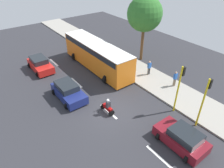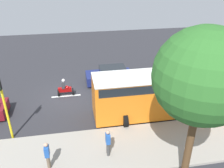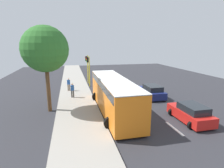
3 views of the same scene
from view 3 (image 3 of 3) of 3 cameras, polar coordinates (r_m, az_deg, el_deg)
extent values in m
cube|color=#2D2D33|center=(25.27, 4.59, -1.98)|extent=(40.00, 60.00, 0.10)
cube|color=#9E998E|center=(24.09, -11.49, -2.64)|extent=(4.00, 60.00, 0.15)
cube|color=white|center=(36.61, -1.14, 2.76)|extent=(0.20, 2.40, 0.01)
cube|color=white|center=(30.87, 1.20, 0.88)|extent=(0.20, 2.40, 0.01)
cube|color=white|center=(25.26, 4.59, -1.86)|extent=(0.20, 2.40, 0.01)
cube|color=white|center=(19.87, 9.89, -6.10)|extent=(0.20, 2.40, 0.01)
cube|color=white|center=(14.97, 19.10, -13.15)|extent=(0.20, 2.40, 0.01)
cube|color=navy|center=(22.25, 12.34, -2.67)|extent=(1.94, 4.18, 0.80)
cube|color=#1E2328|center=(21.79, 12.80, -1.17)|extent=(1.63, 2.34, 0.56)
cylinder|color=black|center=(23.18, 8.93, -2.51)|extent=(0.64, 0.22, 0.64)
cylinder|color=black|center=(23.87, 12.76, -2.23)|extent=(0.64, 0.22, 0.64)
cylinder|color=black|center=(20.76, 11.79, -4.45)|extent=(0.64, 0.22, 0.64)
cylinder|color=black|center=(21.52, 15.95, -4.06)|extent=(0.64, 0.22, 0.64)
cube|color=maroon|center=(30.43, -2.58, 1.75)|extent=(1.92, 3.81, 0.80)
cube|color=#1E2328|center=(30.60, -2.70, 3.11)|extent=(1.62, 2.13, 0.56)
cylinder|color=black|center=(29.44, -0.49, 0.92)|extent=(0.64, 0.22, 0.64)
cylinder|color=black|center=(29.12, -3.76, 0.76)|extent=(0.64, 0.22, 0.64)
cylinder|color=black|center=(31.85, -1.49, 1.82)|extent=(0.64, 0.22, 0.64)
cylinder|color=black|center=(31.55, -4.52, 1.68)|extent=(0.64, 0.22, 0.64)
cube|color=red|center=(16.56, 23.44, -8.88)|extent=(1.88, 4.14, 0.80)
cube|color=#1E2328|center=(16.09, 24.36, -7.01)|extent=(1.58, 2.32, 0.56)
cylinder|color=black|center=(17.24, 18.43, -8.46)|extent=(0.64, 0.22, 0.64)
cylinder|color=black|center=(18.14, 22.94, -7.77)|extent=(0.64, 0.22, 0.64)
cylinder|color=black|center=(15.18, 23.89, -11.88)|extent=(0.64, 0.22, 0.64)
cylinder|color=black|center=(16.19, 28.67, -10.83)|extent=(0.64, 0.22, 0.64)
cube|color=orange|center=(16.91, 0.45, -3.44)|extent=(2.50, 11.00, 2.90)
cube|color=black|center=(16.64, 0.46, 0.20)|extent=(2.52, 10.56, 0.60)
cube|color=white|center=(16.56, 0.46, 1.45)|extent=(2.50, 11.00, 0.08)
cylinder|color=black|center=(14.46, 8.15, -11.32)|extent=(1.00, 0.30, 1.00)
cylinder|color=black|center=(13.87, -0.56, -12.28)|extent=(1.00, 0.30, 1.00)
cylinder|color=black|center=(20.77, 1.10, -3.65)|extent=(1.00, 0.30, 1.00)
cylinder|color=black|center=(20.36, -4.93, -4.04)|extent=(1.00, 0.30, 1.00)
cylinder|color=black|center=(24.68, 5.34, -1.52)|extent=(0.60, 0.10, 0.60)
cylinder|color=black|center=(25.79, 4.50, -0.88)|extent=(0.60, 0.10, 0.60)
cube|color=#990C0C|center=(25.22, 4.89, -0.61)|extent=(0.28, 1.10, 0.36)
sphere|color=#990C0C|center=(25.00, 5.04, -0.32)|extent=(0.32, 0.32, 0.32)
cylinder|color=black|center=(24.64, 5.30, -0.11)|extent=(0.55, 0.04, 0.04)
cube|color=#333338|center=(25.22, 4.84, 0.43)|extent=(0.36, 0.24, 0.60)
sphere|color=silver|center=(25.09, 4.89, 1.30)|extent=(0.26, 0.26, 0.26)
cylinder|color=#3F3F3F|center=(21.66, -12.12, -3.04)|extent=(0.16, 0.16, 0.85)
cylinder|color=#3F3F3F|center=(21.66, -12.65, -3.06)|extent=(0.16, 0.16, 0.85)
cube|color=#2659B2|center=(21.48, -12.47, -1.19)|extent=(0.40, 0.24, 0.60)
sphere|color=tan|center=(21.38, -12.53, -0.07)|extent=(0.22, 0.22, 0.22)
cylinder|color=#72604C|center=(24.84, -13.29, -1.07)|extent=(0.16, 0.16, 0.85)
cylinder|color=#72604C|center=(24.84, -13.75, -1.09)|extent=(0.16, 0.16, 0.85)
cube|color=#2659B2|center=(24.68, -13.61, 0.56)|extent=(0.40, 0.24, 0.60)
sphere|color=tan|center=(24.60, -13.66, 1.54)|extent=(0.22, 0.22, 0.22)
cylinder|color=yellow|center=(29.36, -7.67, 4.59)|extent=(0.14, 0.14, 4.50)
cube|color=black|center=(29.15, -8.20, 7.98)|extent=(0.24, 0.24, 0.76)
sphere|color=red|center=(29.12, -8.46, 8.44)|extent=(0.16, 0.16, 0.16)
sphere|color=#F2A50C|center=(29.14, -8.44, 7.97)|extent=(0.16, 0.16, 0.16)
sphere|color=green|center=(29.16, -8.43, 7.50)|extent=(0.16, 0.16, 0.16)
cylinder|color=yellow|center=(27.10, -7.18, 3.93)|extent=(0.14, 0.14, 4.50)
cube|color=black|center=(26.87, -7.75, 7.60)|extent=(0.24, 0.24, 0.76)
sphere|color=red|center=(26.84, -8.03, 8.10)|extent=(0.16, 0.16, 0.16)
sphere|color=#F2A50C|center=(26.86, -8.01, 7.59)|extent=(0.16, 0.16, 0.16)
sphere|color=green|center=(26.88, -7.99, 7.08)|extent=(0.16, 0.16, 0.16)
cylinder|color=brown|center=(17.90, -19.54, -1.42)|extent=(0.36, 0.36, 4.42)
sphere|color=#2D6B28|center=(17.41, -20.45, 10.37)|extent=(4.18, 4.18, 4.18)
camera|label=1|loc=(38.37, 11.80, 21.07)|focal=32.71mm
camera|label=2|loc=(24.84, -39.22, 18.57)|focal=38.03mm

